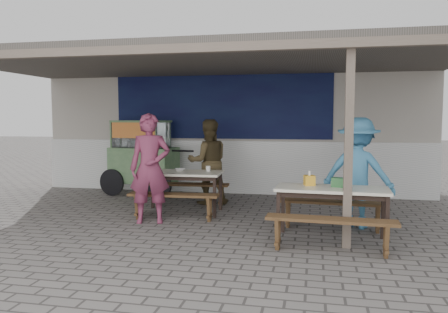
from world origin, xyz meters
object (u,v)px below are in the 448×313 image
tissue_box (309,180)px  condiment_bowl (180,170)px  bench_left_wall (189,189)px  patron_street_side (150,168)px  table_left (182,176)px  patron_wall_side (208,162)px  bench_right_street (330,227)px  table_right (332,193)px  patron_right_table (358,173)px  bench_left_street (173,200)px  vendor_cart (143,154)px  condiment_jar (208,168)px  bench_right_wall (332,208)px  donation_box (339,182)px

tissue_box → condiment_bowl: size_ratio=0.76×
bench_left_wall → patron_street_side: 1.54m
table_left → patron_wall_side: bearing=71.1°
bench_right_street → patron_wall_side: patron_wall_side is taller
table_right → patron_right_table: 0.97m
bench_right_street → condiment_bowl: (-2.62, 2.01, 0.43)m
bench_left_street → vendor_cart: 2.76m
bench_left_street → patron_wall_side: bearing=78.3°
table_right → condiment_jar: 2.64m
patron_street_side → patron_wall_side: (0.55, 1.75, -0.05)m
bench_left_street → patron_right_table: patron_right_table is taller
bench_right_wall → condiment_bowl: (-2.69, 0.81, 0.43)m
condiment_bowl → patron_wall_side: bearing=68.5°
table_left → condiment_jar: condiment_jar is taller
table_left → vendor_cart: 2.22m
vendor_cart → condiment_bowl: 2.10m
bench_left_street → donation_box: size_ratio=7.86×
condiment_jar → condiment_bowl: (-0.50, -0.12, -0.02)m
vendor_cart → table_left: bearing=-41.4°
bench_left_street → patron_right_table: size_ratio=0.90×
table_left → patron_right_table: size_ratio=0.85×
vendor_cart → patron_wall_side: (1.70, -0.75, -0.06)m
condiment_bowl → patron_right_table: bearing=-10.3°
bench_left_wall → vendor_cart: size_ratio=0.72×
donation_box → condiment_bowl: (-2.76, 1.34, -0.04)m
bench_left_street → bench_right_wall: same height
patron_street_side → tissue_box: 2.59m
patron_right_table → bench_left_street: bearing=18.2°
patron_street_side → table_left: bearing=54.3°
patron_wall_side → patron_right_table: 3.08m
patron_wall_side → condiment_jar: 0.74m
table_right → bench_right_wall: bearing=90.0°
bench_left_wall → patron_wall_side: patron_wall_side is taller
bench_left_street → bench_right_wall: 2.59m
bench_right_wall → tissue_box: bearing=-124.1°
vendor_cart → table_right: bearing=-28.6°
vendor_cart → condiment_jar: (1.87, -1.47, -0.11)m
table_left → condiment_bowl: size_ratio=7.73×
bench_left_wall → donation_box: 3.32m
table_right → condiment_jar: condiment_jar is taller
condiment_bowl → donation_box: bearing=-25.9°
table_right → patron_right_table: bearing=66.6°
bench_left_street → condiment_bowl: size_ratio=8.12×
patron_wall_side → condiment_bowl: (-0.33, -0.83, -0.07)m
bench_left_wall → tissue_box: 2.94m
bench_left_street → condiment_jar: size_ratio=16.55×
bench_right_wall → patron_right_table: (0.39, 0.25, 0.52)m
bench_left_street → condiment_jar: condiment_jar is taller
patron_right_table → donation_box: bearing=83.5°
tissue_box → condiment_bowl: bearing=151.8°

